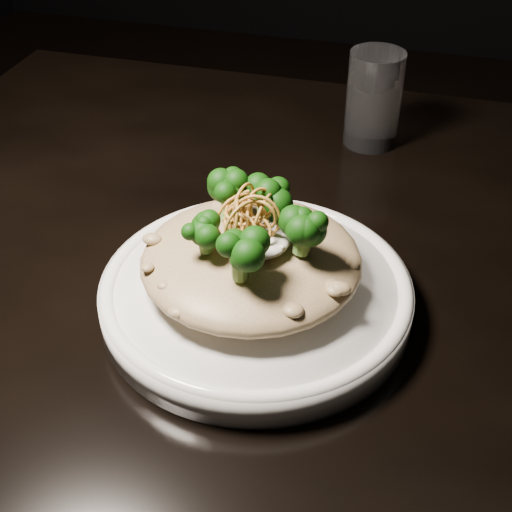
{
  "coord_description": "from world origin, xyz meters",
  "views": [
    {
      "loc": [
        0.04,
        -0.5,
        1.15
      ],
      "look_at": [
        -0.08,
        -0.07,
        0.81
      ],
      "focal_mm": 50.0,
      "sensor_mm": 36.0,
      "label": 1
    }
  ],
  "objects": [
    {
      "name": "drinking_glass",
      "position": [
        -0.03,
        0.25,
        0.8
      ],
      "size": [
        0.07,
        0.07,
        0.11
      ],
      "primitive_type": "cylinder",
      "rotation": [
        0.0,
        0.0,
        0.11
      ],
      "color": "white",
      "rests_on": "table"
    },
    {
      "name": "cheese",
      "position": [
        -0.08,
        -0.07,
        0.82
      ],
      "size": [
        0.05,
        0.05,
        0.01
      ],
      "primitive_type": "ellipsoid",
      "color": "silver",
      "rests_on": "risotto"
    },
    {
      "name": "plate",
      "position": [
        -0.08,
        -0.07,
        0.76
      ],
      "size": [
        0.26,
        0.26,
        0.03
      ],
      "primitive_type": "cylinder",
      "color": "white",
      "rests_on": "table"
    },
    {
      "name": "risotto",
      "position": [
        -0.09,
        -0.06,
        0.8
      ],
      "size": [
        0.18,
        0.18,
        0.04
      ],
      "primitive_type": "ellipsoid",
      "color": "brown",
      "rests_on": "plate"
    },
    {
      "name": "shallots",
      "position": [
        -0.09,
        -0.07,
        0.85
      ],
      "size": [
        0.05,
        0.05,
        0.03
      ],
      "primitive_type": null,
      "color": "brown",
      "rests_on": "cheese"
    },
    {
      "name": "table",
      "position": [
        0.0,
        0.0,
        0.67
      ],
      "size": [
        1.1,
        0.8,
        0.75
      ],
      "color": "black",
      "rests_on": "ground"
    },
    {
      "name": "broccoli",
      "position": [
        -0.09,
        -0.07,
        0.84
      ],
      "size": [
        0.11,
        0.11,
        0.04
      ],
      "primitive_type": null,
      "color": "black",
      "rests_on": "risotto"
    }
  ]
}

